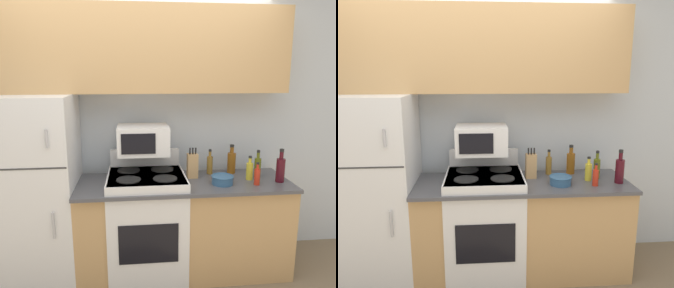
{
  "view_description": "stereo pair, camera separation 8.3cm",
  "coord_description": "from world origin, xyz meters",
  "views": [
    {
      "loc": [
        -0.06,
        -2.46,
        1.84
      ],
      "look_at": [
        0.23,
        0.28,
        1.23
      ],
      "focal_mm": 35.0,
      "sensor_mm": 36.0,
      "label": 1
    },
    {
      "loc": [
        0.02,
        -2.47,
        1.84
      ],
      "look_at": [
        0.23,
        0.28,
        1.23
      ],
      "focal_mm": 35.0,
      "sensor_mm": 36.0,
      "label": 2
    }
  ],
  "objects": [
    {
      "name": "microwave",
      "position": [
        0.02,
        0.42,
        1.25
      ],
      "size": [
        0.45,
        0.36,
        0.25
      ],
      "color": "white",
      "rests_on": "stove"
    },
    {
      "name": "bottle_hot_sauce",
      "position": [
        0.99,
        0.14,
        0.96
      ],
      "size": [
        0.05,
        0.05,
        0.2
      ],
      "color": "red",
      "rests_on": "lower_cabinets"
    },
    {
      "name": "bottle_cooking_spray",
      "position": [
        0.97,
        0.29,
        0.97
      ],
      "size": [
        0.06,
        0.06,
        0.22
      ],
      "color": "gold",
      "rests_on": "lower_cabinets"
    },
    {
      "name": "bottle_whiskey",
      "position": [
        0.87,
        0.5,
        0.99
      ],
      "size": [
        0.08,
        0.08,
        0.28
      ],
      "color": "brown",
      "rests_on": "lower_cabinets"
    },
    {
      "name": "bottle_olive_oil",
      "position": [
        1.07,
        0.34,
        0.98
      ],
      "size": [
        0.06,
        0.06,
        0.26
      ],
      "color": "#5B6619",
      "rests_on": "lower_cabinets"
    },
    {
      "name": "bowl",
      "position": [
        0.7,
        0.19,
        0.92
      ],
      "size": [
        0.2,
        0.2,
        0.08
      ],
      "color": "#335B84",
      "rests_on": "lower_cabinets"
    },
    {
      "name": "upper_cabinets",
      "position": [
        0.0,
        0.53,
        2.03
      ],
      "size": [
        2.65,
        0.33,
        0.74
      ],
      "color": "tan",
      "rests_on": "refrigerator"
    },
    {
      "name": "stove",
      "position": [
        0.04,
        0.3,
        0.49
      ],
      "size": [
        0.68,
        0.64,
        1.12
      ],
      "color": "white",
      "rests_on": "ground_plane"
    },
    {
      "name": "wall_back",
      "position": [
        0.0,
        0.72,
        1.27
      ],
      "size": [
        8.0,
        0.05,
        2.55
      ],
      "color": "silver",
      "rests_on": "ground_plane"
    },
    {
      "name": "lower_cabinets",
      "position": [
        0.38,
        0.31,
        0.44
      ],
      "size": [
        1.89,
        0.66,
        0.88
      ],
      "color": "tan",
      "rests_on": "ground_plane"
    },
    {
      "name": "refrigerator",
      "position": [
        -0.95,
        0.34,
        0.83
      ],
      "size": [
        0.76,
        0.71,
        1.65
      ],
      "color": "white",
      "rests_on": "ground_plane"
    },
    {
      "name": "knife_block",
      "position": [
        0.47,
        0.4,
        1.0
      ],
      "size": [
        0.09,
        0.09,
        0.28
      ],
      "color": "tan",
      "rests_on": "lower_cabinets"
    },
    {
      "name": "bottle_wine_red",
      "position": [
        1.22,
        0.2,
        1.0
      ],
      "size": [
        0.08,
        0.08,
        0.3
      ],
      "color": "#470F19",
      "rests_on": "lower_cabinets"
    },
    {
      "name": "bottle_vinegar",
      "position": [
        0.65,
        0.5,
        0.98
      ],
      "size": [
        0.06,
        0.06,
        0.24
      ],
      "color": "olive",
      "rests_on": "lower_cabinets"
    }
  ]
}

